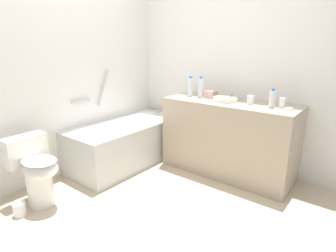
% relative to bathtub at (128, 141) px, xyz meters
% --- Properties ---
extents(ground_plane, '(4.02, 4.02, 0.00)m').
position_rel_bathtub_xyz_m(ground_plane, '(-0.67, -0.98, -0.29)').
color(ground_plane, '#C1AD8E').
extents(wall_back_tiled, '(3.42, 0.10, 2.43)m').
position_rel_bathtub_xyz_m(wall_back_tiled, '(-0.67, 0.40, 0.92)').
color(wall_back_tiled, silver).
rests_on(wall_back_tiled, ground_plane).
extents(wall_right_mirror, '(0.10, 3.07, 2.43)m').
position_rel_bathtub_xyz_m(wall_right_mirror, '(0.90, -0.98, 0.92)').
color(wall_right_mirror, silver).
rests_on(wall_right_mirror, ground_plane).
extents(bathtub, '(1.60, 0.71, 1.22)m').
position_rel_bathtub_xyz_m(bathtub, '(0.00, 0.00, 0.00)').
color(bathtub, silver).
rests_on(bathtub, ground_plane).
extents(toilet, '(0.39, 0.52, 0.69)m').
position_rel_bathtub_xyz_m(toilet, '(-1.27, -0.05, 0.07)').
color(toilet, white).
rests_on(toilet, ground_plane).
extents(vanity_counter, '(0.62, 1.55, 0.89)m').
position_rel_bathtub_xyz_m(vanity_counter, '(0.54, -1.19, 0.15)').
color(vanity_counter, tan).
rests_on(vanity_counter, ground_plane).
extents(sink_basin, '(0.28, 0.28, 0.05)m').
position_rel_bathtub_xyz_m(sink_basin, '(0.51, -1.13, 0.62)').
color(sink_basin, white).
rests_on(sink_basin, vanity_counter).
extents(sink_faucet, '(0.11, 0.15, 0.08)m').
position_rel_bathtub_xyz_m(sink_faucet, '(0.69, -1.13, 0.64)').
color(sink_faucet, silver).
rests_on(sink_faucet, vanity_counter).
extents(water_bottle_0, '(0.06, 0.06, 0.26)m').
position_rel_bathtub_xyz_m(water_bottle_0, '(0.52, -0.63, 0.72)').
color(water_bottle_0, silver).
rests_on(water_bottle_0, vanity_counter).
extents(water_bottle_1, '(0.06, 0.06, 0.20)m').
position_rel_bathtub_xyz_m(water_bottle_1, '(0.51, -1.67, 0.69)').
color(water_bottle_1, silver).
rests_on(water_bottle_1, vanity_counter).
extents(water_bottle_2, '(0.06, 0.06, 0.26)m').
position_rel_bathtub_xyz_m(water_bottle_2, '(0.52, -0.79, 0.73)').
color(water_bottle_2, silver).
rests_on(water_bottle_2, vanity_counter).
extents(drinking_glass_0, '(0.08, 0.08, 0.09)m').
position_rel_bathtub_xyz_m(drinking_glass_0, '(0.54, -1.42, 0.65)').
color(drinking_glass_0, white).
rests_on(drinking_glass_0, vanity_counter).
extents(drinking_glass_1, '(0.06, 0.06, 0.10)m').
position_rel_bathtub_xyz_m(drinking_glass_1, '(0.57, -1.76, 0.65)').
color(drinking_glass_1, white).
rests_on(drinking_glass_1, vanity_counter).
extents(soap_dish, '(0.09, 0.06, 0.02)m').
position_rel_bathtub_xyz_m(soap_dish, '(0.50, -1.85, 0.61)').
color(soap_dish, white).
rests_on(soap_dish, vanity_counter).
extents(tissue_box, '(0.12, 0.12, 0.09)m').
position_rel_bathtub_xyz_m(tissue_box, '(0.60, -0.89, 0.65)').
color(tissue_box, '#D1A99D').
rests_on(tissue_box, vanity_counter).
extents(toilet_paper_roll, '(0.11, 0.11, 0.13)m').
position_rel_bathtub_xyz_m(toilet_paper_roll, '(-1.50, -0.11, -0.23)').
color(toilet_paper_roll, white).
rests_on(toilet_paper_roll, ground_plane).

